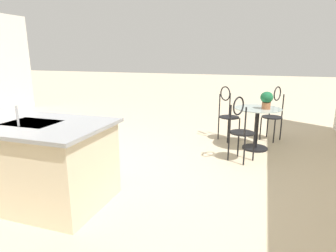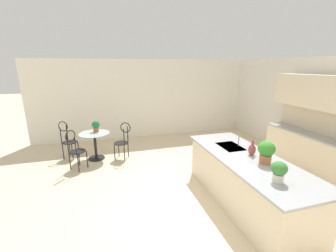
# 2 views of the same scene
# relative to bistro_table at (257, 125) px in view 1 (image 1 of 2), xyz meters

# --- Properties ---
(ground_plane) EXTENTS (40.00, 40.00, 0.00)m
(ground_plane) POSITION_rel_bistro_table_xyz_m (2.57, 1.84, -0.45)
(ground_plane) COLOR beige
(bistro_table) EXTENTS (0.80, 0.80, 0.74)m
(bistro_table) POSITION_rel_bistro_table_xyz_m (0.00, 0.00, 0.00)
(bistro_table) COLOR black
(bistro_table) RESTS_ON ground
(chair_near_window) EXTENTS (0.51, 0.52, 1.04)m
(chair_near_window) POSITION_rel_bistro_table_xyz_m (0.22, 0.73, 0.13)
(chair_near_window) COLOR black
(chair_near_window) RESTS_ON ground
(chair_by_island) EXTENTS (0.51, 0.52, 1.04)m
(chair_by_island) POSITION_rel_bistro_table_xyz_m (-0.29, -0.72, 0.13)
(chair_by_island) COLOR black
(chair_by_island) RESTS_ON ground
(chair_toward_desk) EXTENTS (0.54, 0.54, 1.04)m
(chair_toward_desk) POSITION_rel_bistro_table_xyz_m (0.56, -0.43, 0.13)
(chair_toward_desk) COLOR black
(chair_toward_desk) RESTS_ON ground
(sink_faucet) EXTENTS (0.02, 0.02, 0.22)m
(sink_faucet) POSITION_rel_bistro_table_xyz_m (2.32, 2.87, 0.58)
(sink_faucet) COLOR #B2B5BA
(sink_faucet) RESTS_ON kitchen_island
(potted_plant_on_table) EXTENTS (0.21, 0.21, 0.30)m
(potted_plant_on_table) POSITION_rel_bistro_table_xyz_m (-0.13, 0.05, 0.46)
(potted_plant_on_table) COLOR #9E603D
(potted_plant_on_table) RESTS_ON bistro_table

